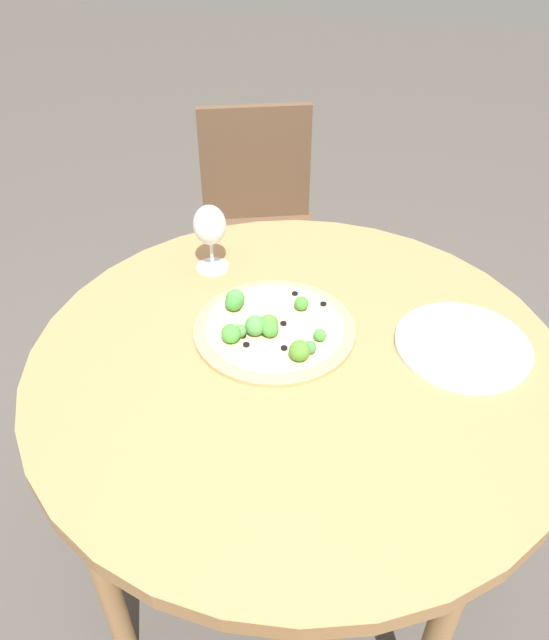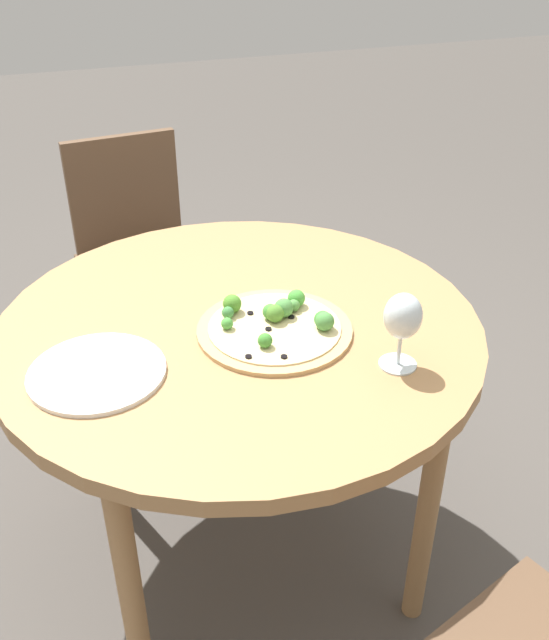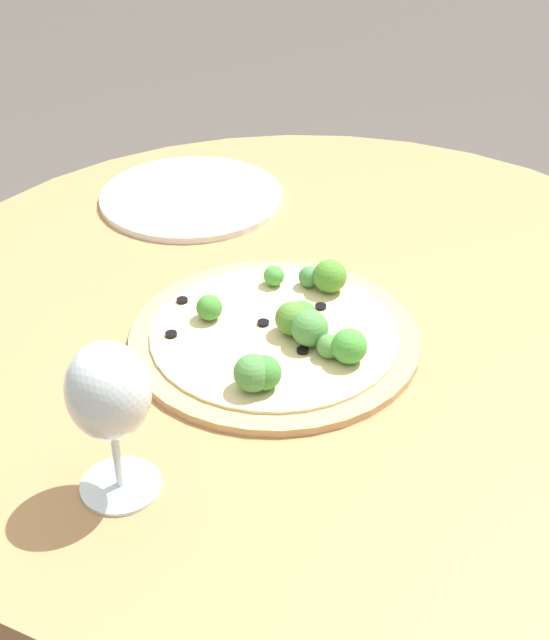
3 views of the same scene
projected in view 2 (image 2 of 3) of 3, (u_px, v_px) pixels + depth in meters
The scene contains 6 objects.
ground_plane at pixel (246, 544), 2.00m from camera, with size 12.00×12.00×0.00m, color #4C4742.
dining_table at pixel (239, 346), 1.64m from camera, with size 1.09×1.09×0.74m.
chair at pixel (139, 255), 2.46m from camera, with size 0.44×0.44×0.86m.
pizza at pixel (276, 325), 1.57m from camera, with size 0.34×0.34×0.06m.
wine_glass at pixel (403, 318), 1.40m from camera, with size 0.08×0.08×0.17m.
plate_near at pixel (97, 372), 1.43m from camera, with size 0.28×0.28×0.01m.
Camera 2 is at (-0.36, -1.31, 1.60)m, focal length 40.00 mm.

